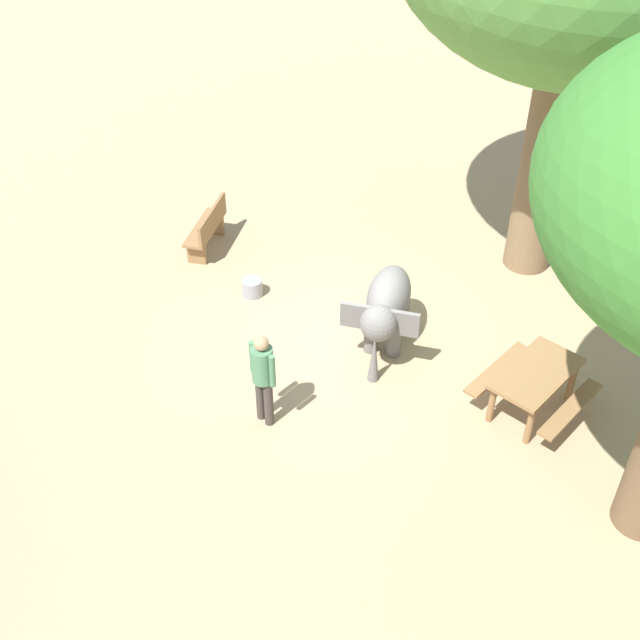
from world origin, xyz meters
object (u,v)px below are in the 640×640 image
at_px(picnic_table_near, 535,381).
at_px(feed_bucket, 252,288).
at_px(elephant, 386,306).
at_px(wooden_bench, 208,228).
at_px(person_handler, 263,373).

relative_size(picnic_table_near, feed_bucket, 5.46).
bearing_deg(elephant, feed_bucket, -106.15).
xyz_separation_m(elephant, feed_bucket, (2.18, 1.53, -0.66)).
relative_size(elephant, picnic_table_near, 0.89).
xyz_separation_m(elephant, wooden_bench, (3.94, 1.79, -0.35)).
height_order(person_handler, feed_bucket, person_handler).
bearing_deg(person_handler, feed_bucket, 52.62).
bearing_deg(wooden_bench, elephant, -118.62).
height_order(person_handler, wooden_bench, person_handler).
relative_size(person_handler, picnic_table_near, 0.82).
xyz_separation_m(wooden_bench, picnic_table_near, (-6.18, -3.11, 0.12)).
height_order(person_handler, picnic_table_near, person_handler).
bearing_deg(feed_bucket, picnic_table_near, -147.10).
distance_m(elephant, wooden_bench, 4.34).
distance_m(elephant, feed_bucket, 2.75).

